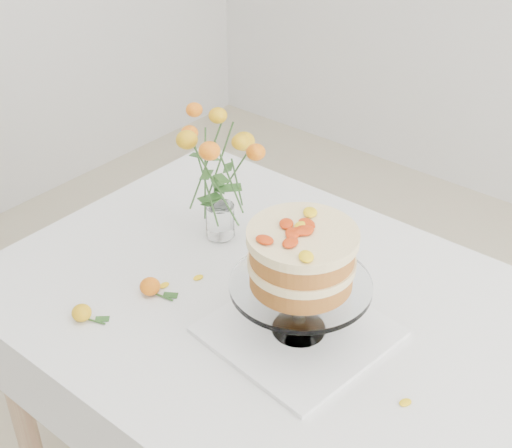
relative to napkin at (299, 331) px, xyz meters
The scene contains 12 objects.
table 0.11m from the napkin, 120.46° to the left, with size 1.43×0.93×0.76m.
napkin is the anchor object (origin of this frame).
cake_stand 0.18m from the napkin, 116.57° to the left, with size 0.29×0.29×0.26m.
rose_vase 0.45m from the napkin, 155.98° to the left, with size 0.27×0.27×0.36m.
loose_rose_near 0.46m from the napkin, 145.90° to the right, with size 0.07×0.04×0.04m.
loose_rose_far 0.35m from the napkin, 162.54° to the right, with size 0.08×0.05×0.04m.
stray_petal_a 0.16m from the napkin, 162.40° to the right, with size 0.03×0.02×0.00m, color yellow.
stray_petal_b 0.10m from the napkin, 120.00° to the right, with size 0.03×0.02×0.00m, color yellow.
stray_petal_c 0.13m from the napkin, 94.78° to the right, with size 0.03×0.02×0.00m, color yellow.
stray_petal_d 0.29m from the napkin, behind, with size 0.03×0.02×0.00m, color yellow.
stray_petal_e 0.34m from the napkin, 168.41° to the right, with size 0.03×0.02×0.00m, color yellow.
stray_petal_f 0.27m from the napkin, ahead, with size 0.03×0.02×0.00m, color yellow.
Camera 1 is at (0.67, -0.97, 1.77)m, focal length 50.00 mm.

